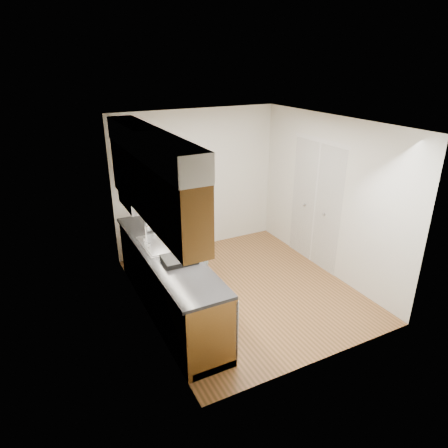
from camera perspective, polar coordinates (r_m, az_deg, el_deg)
name	(u,v)px	position (r m, az deg, el deg)	size (l,w,h in m)	color
floor	(245,289)	(6.19, 2.96, -9.25)	(3.50, 3.50, 0.00)	#99633A
ceiling	(248,122)	(5.31, 3.51, 14.31)	(3.50, 3.50, 0.00)	white
wall_left	(142,232)	(5.09, -11.57, -1.17)	(0.02, 3.50, 2.50)	silver
wall_right	(329,197)	(6.47, 14.81, 3.73)	(0.02, 3.50, 2.50)	silver
wall_back	(197,181)	(7.11, -3.89, 6.13)	(3.00, 0.02, 2.50)	silver
counter	(169,280)	(5.51, -7.93, -7.87)	(0.64, 2.80, 1.30)	brown
upper_cabinets	(150,176)	(4.94, -10.46, 6.81)	(0.47, 2.80, 1.21)	brown
closet_door	(315,205)	(6.75, 12.89, 2.67)	(0.02, 1.22, 2.05)	white
floor_mat	(197,289)	(6.18, -3.87, -9.21)	(0.54, 0.92, 0.02)	slate
person	(195,231)	(5.74, -4.11, -1.08)	(0.67, 0.45, 1.89)	#97B0B8
soap_bottle_a	(148,221)	(5.87, -10.80, 0.39)	(0.11, 0.11, 0.28)	white
soap_bottle_b	(157,222)	(5.97, -9.56, 0.28)	(0.08, 0.08, 0.17)	white
soda_can	(164,229)	(5.80, -8.63, -0.68)	(0.06, 0.06, 0.11)	red
steel_can	(154,228)	(5.82, -9.97, -0.57)	(0.07, 0.07, 0.13)	#A5A5AA
dish_rack	(179,259)	(4.97, -6.45, -5.04)	(0.40, 0.34, 0.06)	black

